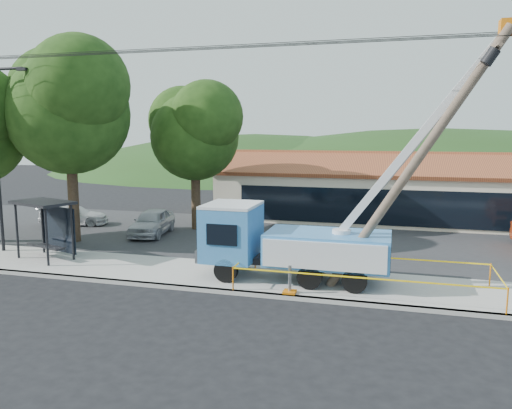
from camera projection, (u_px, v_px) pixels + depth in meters
The scene contains 16 objects.
ground at pixel (244, 317), 16.30m from camera, with size 120.00×120.00×0.00m, color black.
curb at pixel (261, 295), 18.29m from camera, with size 60.00×0.25×0.15m, color #A29F97.
sidewalk at pixel (273, 280), 20.10m from camera, with size 60.00×4.00×0.15m, color #A29F97.
parking_lot at pixel (307, 239), 27.73m from camera, with size 60.00×12.00×0.10m, color #28282B.
strip_mall at pixel (385, 192), 34.01m from camera, with size 22.50×8.53×4.67m.
streetlight at pixel (0, 146), 23.93m from camera, with size 2.13×0.22×9.00m.
tree_west_near at pixel (68, 102), 26.00m from camera, with size 7.56×6.72×10.80m.
tree_lot at pixel (195, 128), 29.63m from camera, with size 6.30×5.60×8.94m.
hill_west at pixel (255, 173), 72.69m from camera, with size 78.40×56.00×28.00m, color #223D16.
hill_center at pixel (437, 177), 66.07m from camera, with size 89.60×64.00×32.00m, color #223D16.
utility_truck at pixel (290, 239), 19.78m from camera, with size 11.28×3.98×9.54m.
leaning_pole at pixel (422, 153), 17.56m from camera, with size 6.01×1.90×9.46m.
bus_shelter at pixel (47, 216), 22.99m from camera, with size 3.20×2.54×2.69m.
caution_tape at pixel (363, 271), 18.74m from camera, with size 9.37×3.13×0.90m.
car_silver at pixel (153, 236), 28.75m from camera, with size 1.76×4.37×1.49m, color #ABADB3.
car_white at pixel (75, 226), 31.81m from camera, with size 1.72×4.24×1.23m, color silver.
Camera 1 is at (4.54, -14.91, 6.03)m, focal length 35.00 mm.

